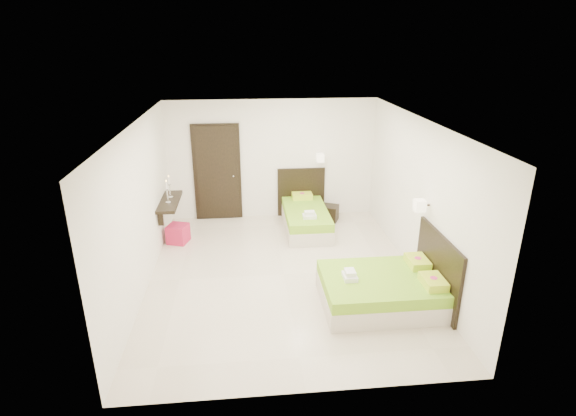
{
  "coord_description": "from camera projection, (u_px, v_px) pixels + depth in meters",
  "views": [
    {
      "loc": [
        -0.61,
        -6.74,
        3.8
      ],
      "look_at": [
        0.1,
        0.3,
        1.1
      ],
      "focal_mm": 28.0,
      "sensor_mm": 36.0,
      "label": 1
    }
  ],
  "objects": [
    {
      "name": "floor",
      "position": [
        284.0,
        274.0,
        7.68
      ],
      "size": [
        5.5,
        5.5,
        0.0
      ],
      "primitive_type": "plane",
      "color": "beige",
      "rests_on": "ground"
    },
    {
      "name": "console_shelf",
      "position": [
        169.0,
        202.0,
        8.68
      ],
      "size": [
        0.35,
        1.2,
        0.78
      ],
      "color": "black",
      "rests_on": "ground"
    },
    {
      "name": "bed_single",
      "position": [
        306.0,
        216.0,
        9.46
      ],
      "size": [
        1.05,
        1.76,
        1.45
      ],
      "color": "beige",
      "rests_on": "ground"
    },
    {
      "name": "nightstand",
      "position": [
        329.0,
        213.0,
        9.9
      ],
      "size": [
        0.49,
        0.47,
        0.34
      ],
      "primitive_type": "cube",
      "rotation": [
        0.0,
        0.0,
        -0.43
      ],
      "color": "black",
      "rests_on": "ground"
    },
    {
      "name": "ottoman",
      "position": [
        178.0,
        234.0,
        8.83
      ],
      "size": [
        0.46,
        0.46,
        0.36
      ],
      "primitive_type": "cube",
      "rotation": [
        0.0,
        0.0,
        -0.31
      ],
      "color": "#AE173C",
      "rests_on": "ground"
    },
    {
      "name": "door",
      "position": [
        217.0,
        173.0,
        9.7
      ],
      "size": [
        1.02,
        0.15,
        2.14
      ],
      "color": "black",
      "rests_on": "ground"
    },
    {
      "name": "bed_double",
      "position": [
        386.0,
        288.0,
        6.76
      ],
      "size": [
        1.76,
        1.5,
        1.45
      ],
      "color": "beige",
      "rests_on": "ground"
    }
  ]
}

